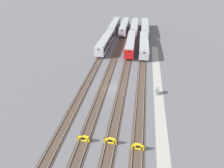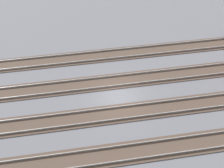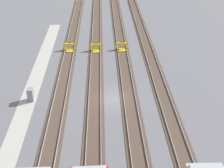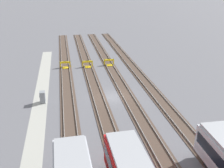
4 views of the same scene
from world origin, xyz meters
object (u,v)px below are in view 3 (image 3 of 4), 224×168
(bumper_stop_middle_track, at_px, (122,47))
(bumper_stop_near_inner_track, at_px, (96,48))
(bumper_stop_nearest_track, at_px, (69,48))
(electrical_cabinet, at_px, (31,95))

(bumper_stop_middle_track, bearing_deg, bumper_stop_near_inner_track, -85.84)
(bumper_stop_nearest_track, distance_m, bumper_stop_middle_track, 8.49)
(bumper_stop_near_inner_track, height_order, bumper_stop_middle_track, same)
(bumper_stop_near_inner_track, height_order, electrical_cabinet, electrical_cabinet)
(bumper_stop_nearest_track, height_order, electrical_cabinet, electrical_cabinet)
(bumper_stop_middle_track, bearing_deg, electrical_cabinet, -39.45)
(bumper_stop_middle_track, distance_m, electrical_cabinet, 18.74)
(bumper_stop_near_inner_track, bearing_deg, bumper_stop_nearest_track, -94.73)
(electrical_cabinet, bearing_deg, bumper_stop_near_inner_track, 151.56)
(electrical_cabinet, bearing_deg, bumper_stop_middle_track, 140.55)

